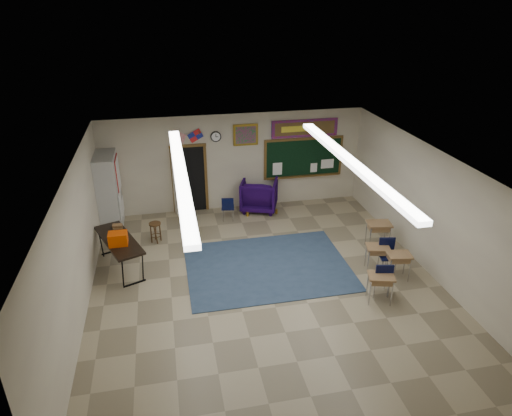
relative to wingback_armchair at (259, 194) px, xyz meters
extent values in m
plane|color=gray|center=(-0.70, -4.15, -0.50)|extent=(9.00, 9.00, 0.00)
cube|color=beige|center=(-0.70, 0.35, 1.00)|extent=(8.00, 0.04, 3.00)
cube|color=beige|center=(-0.70, -8.65, 1.00)|extent=(8.00, 0.04, 3.00)
cube|color=beige|center=(-4.70, -4.15, 1.00)|extent=(0.04, 9.00, 3.00)
cube|color=beige|center=(3.30, -4.15, 1.00)|extent=(0.04, 9.00, 3.00)
cube|color=beige|center=(-0.70, -4.15, 2.50)|extent=(8.00, 9.00, 0.04)
cube|color=#31435D|center=(-0.50, -3.35, -0.49)|extent=(4.00, 3.00, 0.02)
cube|color=black|center=(-2.10, 0.34, 0.55)|extent=(0.95, 0.04, 2.10)
cube|color=white|center=(-2.45, -0.10, 0.53)|extent=(0.35, 0.86, 2.05)
cube|color=brown|center=(1.50, 0.32, 1.00)|extent=(2.55, 0.05, 1.30)
cube|color=black|center=(1.50, 0.30, 1.00)|extent=(2.40, 0.03, 1.15)
cube|color=brown|center=(1.50, 0.26, 0.40)|extent=(2.40, 0.12, 0.04)
cube|color=red|center=(1.50, 0.32, 1.95)|extent=(2.10, 0.04, 0.55)
cube|color=brown|center=(1.50, 0.31, 1.95)|extent=(1.90, 0.03, 0.40)
cube|color=olive|center=(-0.35, 0.32, 1.85)|extent=(0.75, 0.05, 0.65)
cube|color=#A51466|center=(-0.35, 0.30, 1.85)|extent=(0.62, 0.03, 0.52)
cylinder|color=black|center=(-1.25, 0.32, 1.85)|extent=(0.32, 0.05, 0.32)
cylinder|color=white|center=(-1.25, 0.30, 1.85)|extent=(0.26, 0.02, 0.26)
cube|color=#A8A9A4|center=(-4.42, -0.30, 0.60)|extent=(0.55, 1.25, 2.20)
imported|color=#180535|center=(0.00, 0.00, 0.00)|extent=(1.38, 1.40, 1.00)
cube|color=olive|center=(2.08, -4.02, 0.14)|extent=(0.63, 0.53, 0.04)
cube|color=brown|center=(2.08, -4.02, 0.05)|extent=(0.55, 0.45, 0.11)
cube|color=olive|center=(2.58, -3.02, 0.22)|extent=(0.68, 0.55, 0.04)
cube|color=brown|center=(2.58, -3.02, 0.12)|extent=(0.59, 0.47, 0.12)
cube|color=olive|center=(1.58, -5.21, 0.15)|extent=(0.65, 0.55, 0.04)
cube|color=brown|center=(1.58, -5.21, 0.06)|extent=(0.56, 0.47, 0.11)
cube|color=olive|center=(2.40, -4.46, 0.15)|extent=(0.61, 0.49, 0.04)
cube|color=brown|center=(2.40, -4.46, 0.05)|extent=(0.53, 0.42, 0.11)
cube|color=black|center=(-4.05, -2.64, 0.28)|extent=(1.32, 2.06, 0.05)
cube|color=#C33103|center=(-4.03, -2.91, 0.46)|extent=(0.43, 0.33, 0.30)
cylinder|color=#523418|center=(-3.21, -1.47, 0.05)|extent=(0.32, 0.32, 0.04)
torus|color=#523418|center=(-3.21, -1.47, -0.31)|extent=(0.27, 0.27, 0.02)
camera|label=1|loc=(-2.76, -12.77, 5.68)|focal=32.00mm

